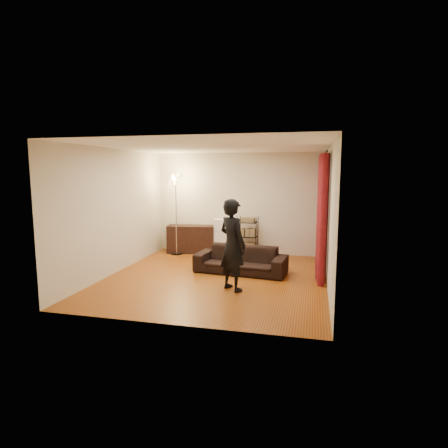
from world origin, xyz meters
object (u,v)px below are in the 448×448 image
(media_cabinet, at_px, (191,239))
(storage_boxes, at_px, (221,236))
(person, at_px, (232,245))
(wire_shelf, at_px, (248,237))
(floor_lamp, at_px, (176,214))
(sofa, at_px, (241,260))

(media_cabinet, distance_m, storage_boxes, 0.82)
(person, relative_size, wire_shelf, 1.65)
(media_cabinet, distance_m, floor_lamp, 0.84)
(sofa, height_order, person, person)
(wire_shelf, bearing_deg, storage_boxes, 177.88)
(media_cabinet, height_order, wire_shelf, wire_shelf)
(media_cabinet, relative_size, storage_boxes, 1.35)
(floor_lamp, bearing_deg, sofa, -35.15)
(wire_shelf, bearing_deg, floor_lamp, -165.90)
(storage_boxes, xyz_separation_m, wire_shelf, (0.77, -0.14, 0.05))
(person, relative_size, floor_lamp, 0.79)
(wire_shelf, bearing_deg, person, -77.59)
(person, height_order, floor_lamp, floor_lamp)
(sofa, distance_m, floor_lamp, 2.61)
(floor_lamp, bearing_deg, storage_boxes, 16.24)
(floor_lamp, bearing_deg, media_cabinet, 41.23)
(storage_boxes, distance_m, wire_shelf, 0.78)
(sofa, height_order, media_cabinet, media_cabinet)
(sofa, xyz_separation_m, wire_shelf, (-0.12, 1.62, 0.23))
(sofa, height_order, wire_shelf, wire_shelf)
(sofa, relative_size, storage_boxes, 2.09)
(media_cabinet, relative_size, floor_lamp, 0.59)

